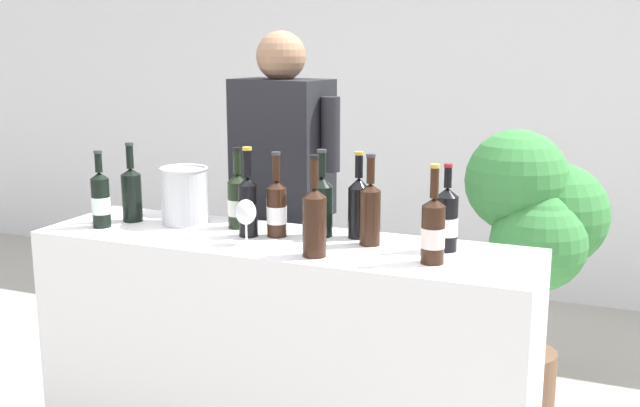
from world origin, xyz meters
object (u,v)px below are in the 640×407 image
wine_glass (246,214)px  potted_shrub (536,225)px  wine_bottle_8 (132,192)px  wine_bottle_6 (248,203)px  wine_bottle_9 (314,220)px  ice_bucket (184,195)px  wine_bottle_10 (359,205)px  person_server (283,233)px  wine_bottle_3 (277,208)px  wine_bottle_5 (446,219)px  wine_bottle_4 (370,211)px  wine_bottle_7 (433,230)px  wine_bottle_0 (238,200)px  wine_bottle_1 (101,199)px  wine_bottle_2 (322,204)px

wine_glass → potted_shrub: 1.44m
wine_bottle_8 → wine_bottle_6: bearing=-3.9°
wine_bottle_9 → ice_bucket: (-0.66, 0.24, -0.01)m
wine_bottle_9 → wine_glass: 0.29m
ice_bucket → wine_glass: bearing=-26.7°
wine_bottle_10 → person_server: bearing=143.0°
wine_bottle_3 → wine_bottle_5: (0.63, 0.04, 0.00)m
wine_bottle_8 → wine_glass: (0.60, -0.14, -0.01)m
wine_bottle_4 → wine_bottle_5: (0.27, 0.03, -0.01)m
potted_shrub → wine_glass: bearing=-128.2°
wine_bottle_7 → wine_bottle_10: 0.40m
wine_bottle_7 → person_server: size_ratio=0.19×
person_server → wine_bottle_0: bearing=-90.6°
wine_bottle_7 → wine_bottle_3: bearing=168.8°
wine_bottle_1 → person_server: bearing=49.5°
wine_bottle_10 → ice_bucket: bearing=-175.8°
wine_bottle_1 → wine_bottle_3: size_ratio=0.95×
wine_bottle_5 → wine_bottle_6: (-0.73, -0.08, 0.02)m
ice_bucket → potted_shrub: potted_shrub is taller
wine_bottle_7 → ice_bucket: 1.07m
wine_bottle_3 → potted_shrub: (0.83, 0.98, -0.21)m
wine_bottle_7 → wine_bottle_9: (-0.39, -0.07, 0.01)m
wine_bottle_5 → ice_bucket: wine_bottle_5 is taller
wine_bottle_4 → wine_bottle_10: wine_bottle_4 is taller
wine_bottle_5 → ice_bucket: 1.06m
wine_bottle_1 → wine_glass: bearing=-1.1°
wine_bottle_6 → potted_shrub: wine_bottle_6 is taller
wine_glass → person_server: bearing=103.1°
wine_bottle_0 → wine_bottle_5: wine_bottle_0 is taller
potted_shrub → wine_bottle_3: bearing=-130.3°
wine_bottle_8 → person_server: person_server is taller
wine_bottle_8 → wine_bottle_1: bearing=-111.2°
wine_bottle_9 → wine_bottle_3: bearing=140.1°
wine_bottle_1 → wine_bottle_6: 0.61m
wine_bottle_2 → wine_bottle_8: size_ratio=1.02×
wine_bottle_3 → wine_bottle_6: (-0.10, -0.04, 0.02)m
person_server → wine_glass: bearing=-76.9°
wine_bottle_5 → person_server: person_server is taller
wine_bottle_7 → potted_shrub: potted_shrub is taller
wine_bottle_2 → wine_bottle_6: 0.27m
wine_bottle_10 → wine_glass: size_ratio=1.97×
wine_bottle_9 → person_server: (-0.43, 0.66, -0.24)m
wine_bottle_4 → person_server: 0.75m
wine_bottle_5 → wine_glass: (-0.68, -0.19, -0.00)m
wine_bottle_1 → wine_bottle_4: 1.07m
wine_bottle_2 → wine_bottle_7: wine_bottle_7 is taller
wine_bottle_2 → wine_bottle_9: 0.28m
wine_bottle_2 → wine_glass: size_ratio=1.99×
wine_bottle_6 → potted_shrub: size_ratio=0.26×
wine_bottle_2 → person_server: 0.57m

